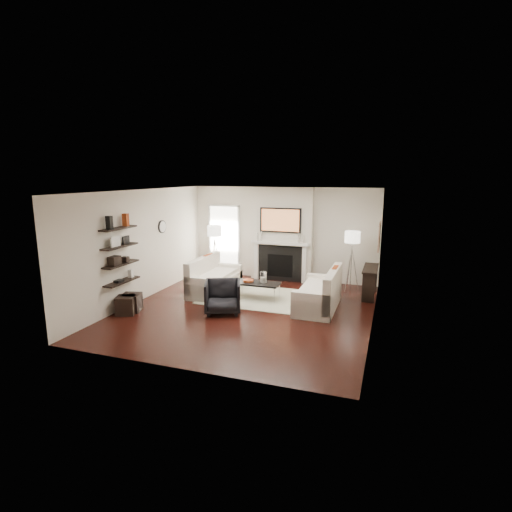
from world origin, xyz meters
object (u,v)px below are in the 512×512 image
(coffee_table, at_px, (258,283))
(lamp_left_shade, at_px, (214,231))
(ottoman_near, at_px, (131,302))
(lamp_right_shade, at_px, (352,237))
(loveseat_left_base, at_px, (215,285))
(loveseat_right_base, at_px, (318,299))
(armchair, at_px, (223,295))

(coffee_table, distance_m, lamp_left_shade, 2.49)
(coffee_table, height_order, ottoman_near, coffee_table)
(lamp_left_shade, bearing_deg, lamp_right_shade, 1.75)
(loveseat_left_base, height_order, lamp_left_shade, lamp_left_shade)
(lamp_left_shade, bearing_deg, coffee_table, -37.44)
(lamp_left_shade, distance_m, ottoman_near, 3.47)
(coffee_table, height_order, lamp_right_shade, lamp_right_shade)
(coffee_table, bearing_deg, ottoman_near, -143.18)
(lamp_right_shade, xyz_separation_m, ottoman_near, (-4.52, -3.30, -1.25))
(loveseat_right_base, bearing_deg, armchair, -153.20)
(ottoman_near, bearing_deg, lamp_right_shade, 36.13)
(coffee_table, relative_size, ottoman_near, 2.75)
(loveseat_left_base, bearing_deg, coffee_table, -7.16)
(coffee_table, bearing_deg, loveseat_left_base, 172.84)
(lamp_right_shade, bearing_deg, coffee_table, -144.69)
(loveseat_left_base, height_order, loveseat_right_base, same)
(loveseat_right_base, distance_m, coffee_table, 1.57)
(lamp_left_shade, xyz_separation_m, ottoman_near, (-0.62, -3.18, -1.25))
(loveseat_left_base, relative_size, lamp_right_shade, 4.50)
(loveseat_right_base, relative_size, lamp_left_shade, 4.50)
(loveseat_left_base, xyz_separation_m, coffee_table, (1.24, -0.16, 0.19))
(loveseat_left_base, bearing_deg, armchair, -58.86)
(lamp_right_shade, distance_m, ottoman_near, 5.73)
(loveseat_left_base, bearing_deg, lamp_left_shade, 114.52)
(loveseat_left_base, distance_m, lamp_right_shade, 3.81)
(lamp_left_shade, bearing_deg, armchair, -61.89)
(armchair, distance_m, ottoman_near, 2.10)
(coffee_table, relative_size, lamp_left_shade, 2.75)
(armchair, relative_size, lamp_left_shade, 2.00)
(lamp_right_shade, height_order, ottoman_near, lamp_right_shade)
(lamp_left_shade, height_order, lamp_right_shade, same)
(loveseat_left_base, height_order, armchair, armchair)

